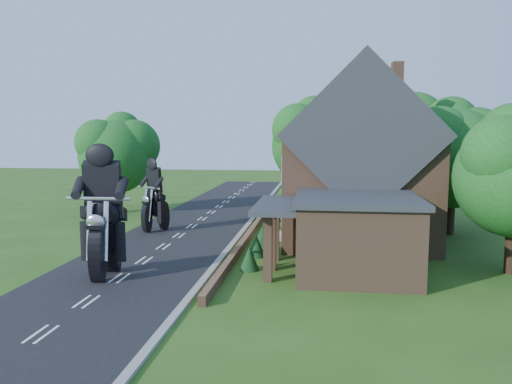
# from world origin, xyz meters

# --- Properties ---
(ground) EXTENTS (120.00, 120.00, 0.00)m
(ground) POSITION_xyz_m (0.00, 0.00, 0.00)
(ground) COLOR #274C15
(ground) RESTS_ON ground
(road) EXTENTS (7.00, 80.00, 0.02)m
(road) POSITION_xyz_m (0.00, 0.00, 0.01)
(road) COLOR black
(road) RESTS_ON ground
(kerb) EXTENTS (0.30, 80.00, 0.12)m
(kerb) POSITION_xyz_m (3.65, 0.00, 0.06)
(kerb) COLOR gray
(kerb) RESTS_ON ground
(garden_wall) EXTENTS (0.30, 22.00, 0.40)m
(garden_wall) POSITION_xyz_m (4.30, 5.00, 0.20)
(garden_wall) COLOR brown
(garden_wall) RESTS_ON ground
(house) EXTENTS (9.54, 8.64, 10.24)m
(house) POSITION_xyz_m (10.49, 6.00, 4.34)
(house) COLOR brown
(house) RESTS_ON ground
(annex) EXTENTS (7.05, 5.94, 3.44)m
(annex) POSITION_xyz_m (9.87, -0.80, 1.77)
(annex) COLOR brown
(annex) RESTS_ON ground
(tree_house_right) EXTENTS (6.51, 6.00, 8.40)m
(tree_house_right) POSITION_xyz_m (16.65, 8.62, 5.19)
(tree_house_right) COLOR black
(tree_house_right) RESTS_ON ground
(tree_behind_house) EXTENTS (7.81, 7.20, 10.08)m
(tree_behind_house) POSITION_xyz_m (14.18, 16.14, 6.23)
(tree_behind_house) COLOR black
(tree_behind_house) RESTS_ON ground
(tree_behind_left) EXTENTS (6.94, 6.40, 9.16)m
(tree_behind_left) POSITION_xyz_m (8.16, 17.13, 5.73)
(tree_behind_left) COLOR black
(tree_behind_left) RESTS_ON ground
(tree_far_road) EXTENTS (6.08, 5.60, 7.84)m
(tree_far_road) POSITION_xyz_m (-6.86, 14.11, 4.84)
(tree_far_road) COLOR black
(tree_far_road) RESTS_ON ground
(shrub_a) EXTENTS (0.90, 0.90, 1.10)m
(shrub_a) POSITION_xyz_m (5.30, -1.00, 0.55)
(shrub_a) COLOR black
(shrub_a) RESTS_ON ground
(shrub_b) EXTENTS (0.90, 0.90, 1.10)m
(shrub_b) POSITION_xyz_m (5.30, 1.50, 0.55)
(shrub_b) COLOR black
(shrub_b) RESTS_ON ground
(shrub_c) EXTENTS (0.90, 0.90, 1.10)m
(shrub_c) POSITION_xyz_m (5.30, 4.00, 0.55)
(shrub_c) COLOR black
(shrub_c) RESTS_ON ground
(shrub_d) EXTENTS (0.90, 0.90, 1.10)m
(shrub_d) POSITION_xyz_m (5.30, 9.00, 0.55)
(shrub_d) COLOR black
(shrub_d) RESTS_ON ground
(shrub_e) EXTENTS (0.90, 0.90, 1.10)m
(shrub_e) POSITION_xyz_m (5.30, 11.50, 0.55)
(shrub_e) COLOR black
(shrub_e) RESTS_ON ground
(shrub_f) EXTENTS (0.90, 0.90, 1.10)m
(shrub_f) POSITION_xyz_m (5.30, 14.00, 0.55)
(shrub_f) COLOR black
(shrub_f) RESTS_ON ground
(motorcycle_lead) EXTENTS (0.53, 1.85, 1.71)m
(motorcycle_lead) POSITION_xyz_m (-0.64, -2.92, 0.86)
(motorcycle_lead) COLOR black
(motorcycle_lead) RESTS_ON ground
(motorcycle_follow) EXTENTS (1.16, 1.43, 1.38)m
(motorcycle_follow) POSITION_xyz_m (-1.83, 7.10, 0.69)
(motorcycle_follow) COLOR black
(motorcycle_follow) RESTS_ON ground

